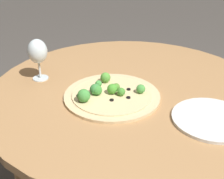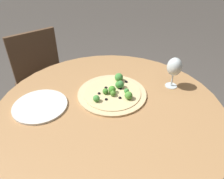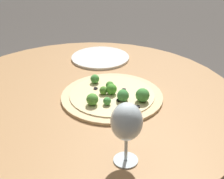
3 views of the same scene
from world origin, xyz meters
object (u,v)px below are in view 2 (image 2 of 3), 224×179
(chair, at_px, (45,80))
(pizza, at_px, (113,92))
(wine_glass, at_px, (174,67))
(plate_near, at_px, (40,106))

(chair, relative_size, pizza, 2.42)
(wine_glass, relative_size, plate_near, 0.65)
(plate_near, bearing_deg, chair, -161.69)
(chair, relative_size, wine_glass, 5.05)
(wine_glass, bearing_deg, pizza, -75.62)
(pizza, distance_m, plate_near, 0.35)
(chair, xyz_separation_m, pizza, (0.60, 0.56, 0.33))
(chair, xyz_separation_m, plate_near, (0.71, 0.23, 0.32))
(wine_glass, bearing_deg, plate_near, -73.93)
(pizza, height_order, wine_glass, wine_glass)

